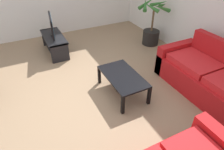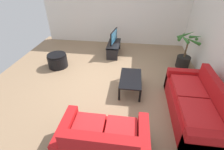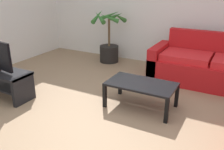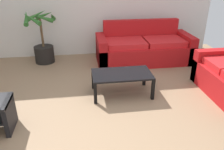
# 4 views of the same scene
# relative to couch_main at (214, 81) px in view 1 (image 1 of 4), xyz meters

# --- Properties ---
(ground_plane) EXTENTS (6.60, 6.60, 0.00)m
(ground_plane) POSITION_rel_couch_main_xyz_m (-1.14, -2.28, -0.30)
(ground_plane) COLOR #937556
(wall_back) EXTENTS (6.00, 0.06, 2.70)m
(wall_back) POSITION_rel_couch_main_xyz_m (-1.14, 0.72, 1.05)
(wall_back) COLOR silver
(wall_back) RESTS_ON ground
(couch_main) EXTENTS (2.14, 0.90, 0.90)m
(couch_main) POSITION_rel_couch_main_xyz_m (0.00, 0.00, 0.00)
(couch_main) COLOR red
(couch_main) RESTS_ON ground
(tv_stand) EXTENTS (1.10, 0.45, 0.44)m
(tv_stand) POSITION_rel_couch_main_xyz_m (-2.95, -2.17, -0.01)
(tv_stand) COLOR black
(tv_stand) RESTS_ON ground
(tv) EXTENTS (0.80, 0.16, 0.49)m
(tv) POSITION_rel_couch_main_xyz_m (-2.95, -2.17, 0.40)
(tv) COLOR black
(tv) RESTS_ON tv_stand
(coffee_table) EXTENTS (1.00, 0.57, 0.39)m
(coffee_table) POSITION_rel_couch_main_xyz_m (-0.78, -1.44, 0.04)
(coffee_table) COLOR black
(coffee_table) RESTS_ON ground
(potted_palm) EXTENTS (0.68, 0.72, 1.18)m
(potted_palm) POSITION_rel_couch_main_xyz_m (-2.27, 0.27, 0.13)
(potted_palm) COLOR black
(potted_palm) RESTS_ON ground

